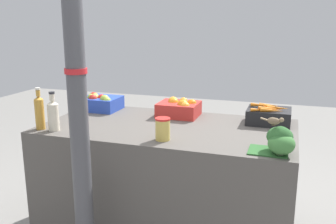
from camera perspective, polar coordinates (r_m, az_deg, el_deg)
market_table at (r=2.81m, az=0.00°, el=-10.43°), size 1.76×0.94×0.85m
support_pole at (r=2.11m, az=-13.68°, el=2.96°), size 0.12×0.12×2.38m
apple_crate at (r=3.17m, az=-10.29°, el=1.47°), size 0.31×0.27×0.14m
orange_crate at (r=2.92m, az=1.73°, el=0.62°), size 0.31×0.27×0.14m
carrot_crate at (r=2.80m, az=15.12°, el=-0.49°), size 0.31×0.27×0.14m
broccoli_pile at (r=2.17m, az=16.69°, el=-4.26°), size 0.25×0.22×0.16m
juice_bottle_amber at (r=2.70m, az=-18.99°, el=0.05°), size 0.06×0.06×0.29m
juice_bottle_cloudy at (r=2.64m, az=-17.09°, el=-0.37°), size 0.08×0.08×0.27m
pickle_jar at (r=2.33m, az=-0.81°, el=-2.60°), size 0.10×0.10×0.14m
sparrow_bird at (r=2.15m, az=15.93°, el=-1.31°), size 0.13×0.05×0.05m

